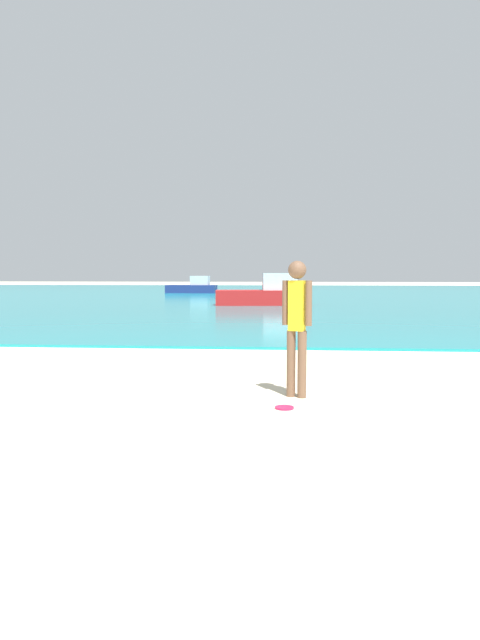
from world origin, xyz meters
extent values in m
cube|color=teal|center=(0.00, 42.09, 0.03)|extent=(160.00, 60.00, 0.06)
cylinder|color=brown|center=(1.20, 7.46, 0.43)|extent=(0.11, 0.11, 0.86)
cylinder|color=brown|center=(1.34, 7.40, 0.43)|extent=(0.11, 0.11, 0.86)
cube|color=yellow|center=(1.27, 7.43, 1.19)|extent=(0.23, 0.19, 0.65)
sphere|color=brown|center=(1.27, 7.43, 1.64)|extent=(0.23, 0.23, 0.23)
cylinder|color=brown|center=(1.13, 7.50, 1.22)|extent=(0.09, 0.09, 0.57)
cylinder|color=brown|center=(1.42, 7.37, 1.22)|extent=(0.09, 0.09, 0.57)
cylinder|color=#E51E4C|center=(1.12, 6.75, 0.01)|extent=(0.23, 0.23, 0.03)
cube|color=red|center=(-0.08, 27.98, 0.42)|extent=(4.56, 1.85, 0.71)
cube|color=silver|center=(0.71, 28.06, 1.17)|extent=(1.69, 1.15, 0.80)
cube|color=navy|center=(-6.19, 44.09, 0.36)|extent=(3.86, 1.51, 0.60)
cube|color=silver|center=(-5.52, 44.03, 1.00)|extent=(1.42, 0.95, 0.68)
camera|label=1|loc=(1.17, -0.19, 1.61)|focal=33.33mm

